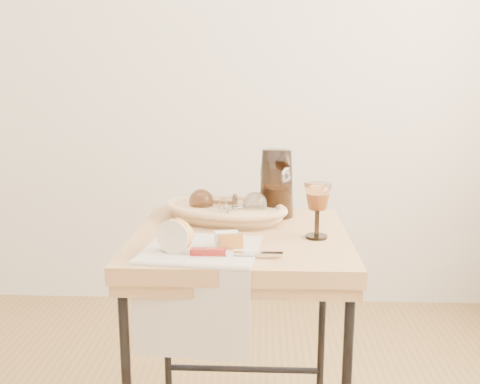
# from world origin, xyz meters

# --- Properties ---
(wall_back) EXTENTS (3.60, 0.00, 2.70)m
(wall_back) POSITION_xyz_m (0.00, 1.80, 1.35)
(wall_back) COLOR beige
(wall_back) RESTS_ON ground
(side_table) EXTENTS (0.59, 0.59, 0.75)m
(side_table) POSITION_xyz_m (0.48, 0.52, 0.37)
(side_table) COLOR brown
(side_table) RESTS_ON floor
(tea_towel) EXTENTS (0.30, 0.28, 0.01)m
(tea_towel) POSITION_xyz_m (0.39, 0.36, 0.75)
(tea_towel) COLOR silver
(tea_towel) RESTS_ON side_table
(bread_basket) EXTENTS (0.41, 0.35, 0.04)m
(bread_basket) POSITION_xyz_m (0.43, 0.66, 0.77)
(bread_basket) COLOR #A47842
(bread_basket) RESTS_ON side_table
(goblet_lying_a) EXTENTS (0.14, 0.10, 0.08)m
(goblet_lying_a) POSITION_xyz_m (0.40, 0.67, 0.80)
(goblet_lying_a) COLOR #4E321C
(goblet_lying_a) RESTS_ON bread_basket
(goblet_lying_b) EXTENTS (0.14, 0.12, 0.07)m
(goblet_lying_b) POSITION_xyz_m (0.48, 0.64, 0.80)
(goblet_lying_b) COLOR white
(goblet_lying_b) RESTS_ON bread_basket
(pitcher) EXTENTS (0.23, 0.27, 0.25)m
(pitcher) POSITION_xyz_m (0.59, 0.71, 0.85)
(pitcher) COLOR black
(pitcher) RESTS_ON side_table
(wine_goblet) EXTENTS (0.09, 0.09, 0.15)m
(wine_goblet) POSITION_xyz_m (0.69, 0.48, 0.82)
(wine_goblet) COLOR white
(wine_goblet) RESTS_ON side_table
(apple_half) EXTENTS (0.10, 0.07, 0.08)m
(apple_half) POSITION_xyz_m (0.34, 0.34, 0.79)
(apple_half) COLOR red
(apple_half) RESTS_ON tea_towel
(apple_wedge) EXTENTS (0.06, 0.04, 0.04)m
(apple_wedge) POSITION_xyz_m (0.46, 0.37, 0.77)
(apple_wedge) COLOR beige
(apple_wedge) RESTS_ON tea_towel
(table_knife) EXTENTS (0.22, 0.02, 0.02)m
(table_knife) POSITION_xyz_m (0.47, 0.31, 0.76)
(table_knife) COLOR silver
(table_knife) RESTS_ON tea_towel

